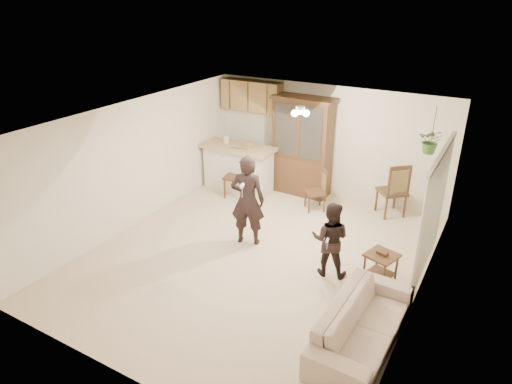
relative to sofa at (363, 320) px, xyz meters
The scene contains 23 objects.
floor 2.65m from the sofa, 152.44° to the left, with size 6.50×6.50×0.00m, color beige.
ceiling 3.38m from the sofa, 152.44° to the left, with size 5.50×6.50×0.02m, color white.
wall_back 5.11m from the sofa, 117.52° to the left, with size 5.50×0.02×2.50m, color white.
wall_front 3.22m from the sofa, 138.81° to the right, with size 5.50×0.02×2.50m, color white.
wall_left 5.29m from the sofa, 166.55° to the left, with size 0.02×6.50×2.50m, color white.
wall_right 1.56m from the sofa, 70.77° to the left, with size 0.02×6.50×2.50m, color white.
breakfast_bar 5.49m from the sofa, 139.52° to the left, with size 1.60×0.55×1.00m, color silver.
bar_top 5.53m from the sofa, 139.52° to the left, with size 1.75×0.70×0.08m, color tan.
upper_cabinets 6.26m from the sofa, 134.61° to the left, with size 1.50×0.34×0.70m, color olive.
vertical_blinds 2.27m from the sofa, 79.72° to the left, with size 0.06×2.30×2.10m, color beige, non-canonical shape.
ceiling_fixture 3.81m from the sofa, 131.37° to the left, with size 0.36×0.36×0.20m, color #FFEABF, non-canonical shape.
hanging_plant 3.91m from the sofa, 90.42° to the left, with size 0.43×0.37×0.48m, color #325B24.
plant_cord 4.04m from the sofa, 90.42° to the left, with size 0.01×0.01×0.65m, color black.
sofa is the anchor object (origin of this frame).
adult 3.16m from the sofa, 150.37° to the left, with size 0.66×0.43×1.80m, color black.
child 1.69m from the sofa, 127.33° to the left, with size 0.66×0.51×1.35m, color black.
china_hutch 5.07m from the sofa, 124.34° to the left, with size 1.44×0.58×2.25m.
side_table 1.55m from the sofa, 97.21° to the left, with size 0.57×0.57×0.56m.
chair_bar 5.13m from the sofa, 141.45° to the left, with size 0.56×0.56×1.09m.
chair_hutch_left 4.08m from the sofa, 122.12° to the left, with size 0.57×0.57×0.92m.
chair_hutch_right 4.11m from the sofa, 99.77° to the left, with size 0.73×0.73×1.17m.
controller_adult 2.99m from the sofa, 155.88° to the left, with size 0.05×0.15×0.05m, color white.
controller_child 1.46m from the sofa, 132.71° to the left, with size 0.03×0.11×0.03m, color white.
Camera 1 is at (3.50, -6.11, 4.40)m, focal length 32.00 mm.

